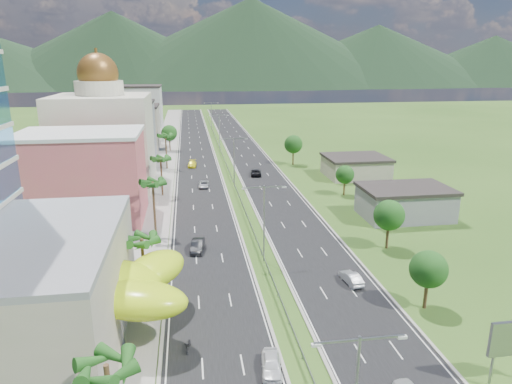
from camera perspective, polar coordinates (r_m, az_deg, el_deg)
name	(u,v)px	position (r m, az deg, el deg)	size (l,w,h in m)	color
ground	(278,297)	(55.74, 2.71, -12.92)	(500.00, 500.00, 0.00)	#2D5119
road_left	(196,153)	(140.42, -7.47, 4.84)	(11.00, 260.00, 0.04)	black
road_right	(245,152)	(141.46, -1.36, 5.06)	(11.00, 260.00, 0.04)	black
sidewalk_left	(165,154)	(140.58, -11.35, 4.70)	(7.00, 260.00, 0.12)	gray
median_guardrail	(226,163)	(123.03, -3.78, 3.64)	(0.10, 216.06, 0.76)	gray
streetlight_median_b	(264,216)	(62.00, 1.01, -3.00)	(6.04, 0.25, 11.00)	gray
streetlight_median_c	(234,157)	(100.34, -2.77, 4.40)	(6.04, 0.25, 11.00)	gray
streetlight_median_d	(219,128)	(144.55, -4.61, 7.95)	(6.04, 0.25, 11.00)	gray
streetlight_median_e	(211,113)	(189.13, -5.60, 9.83)	(6.04, 0.25, 11.00)	gray
lime_canopy	(92,286)	(50.06, -19.76, -11.03)	(18.00, 15.00, 7.40)	#BEE416
pink_shophouse	(83,178)	(84.13, -20.80, 1.60)	(20.00, 15.00, 15.00)	#D75865
domed_building	(104,136)	(105.56, -18.50, 6.71)	(20.00, 20.00, 28.70)	beige
midrise_grey	(124,133)	(130.34, -16.15, 7.05)	(16.00, 15.00, 16.00)	gray
midrise_beige	(133,128)	(152.16, -15.09, 7.77)	(16.00, 15.00, 13.00)	#A19885
midrise_white	(140,112)	(174.58, -14.35, 9.65)	(16.00, 15.00, 18.00)	silver
shed_near	(405,204)	(85.58, 18.09, -1.39)	(15.00, 10.00, 5.00)	gray
shed_far	(355,168)	(112.96, 12.33, 3.00)	(14.00, 12.00, 4.40)	#A19885
palm_tree_a	(107,371)	(32.52, -18.17, -20.53)	(3.60, 3.60, 9.10)	#47301C
palm_tree_b	(142,242)	(53.93, -14.09, -6.14)	(3.60, 3.60, 8.10)	#47301C
palm_tree_c	(153,185)	(72.42, -12.78, 0.86)	(3.60, 3.60, 9.60)	#47301C
palm_tree_d	(161,160)	(94.98, -11.83, 3.90)	(3.60, 3.60, 8.60)	#47301C
palm_tree_e	(165,137)	(119.40, -11.25, 6.75)	(3.60, 3.60, 9.40)	#47301C
leafy_tree_lfar	(169,133)	(144.50, -10.79, 7.25)	(4.90, 4.90, 8.05)	#47301C
leafy_tree_ra	(429,269)	(54.66, 20.76, -9.04)	(4.20, 4.20, 6.90)	#47301C
leafy_tree_rb	(389,215)	(69.84, 16.31, -2.81)	(4.55, 4.55, 7.47)	#47301C
leafy_tree_rc	(345,175)	(96.06, 11.05, 2.14)	(3.85, 3.85, 6.33)	#47301C
leafy_tree_rd	(293,144)	(122.90, 4.69, 5.97)	(4.90, 4.90, 8.05)	#47301C
mountain_ridge	(252,87)	(503.38, -0.56, 12.98)	(860.00, 140.00, 90.00)	black
car_white_near_left	(271,364)	(43.75, 1.95, -20.75)	(1.76, 4.38, 1.49)	white
car_dark_left	(197,245)	(68.16, -7.33, -6.64)	(1.69, 4.86, 1.60)	black
car_silver_mid_left	(204,184)	(101.69, -6.55, 0.96)	(2.16, 4.68, 1.30)	#A3A6AB
car_yellow_far_left	(192,164)	(122.00, -7.98, 3.50)	(2.11, 5.20, 1.51)	yellow
car_silver_right	(351,278)	(59.53, 11.81, -10.45)	(1.51, 4.34, 1.43)	#B8BBC0
car_dark_far_right	(256,172)	(111.65, -0.02, 2.48)	(2.46, 5.33, 1.48)	black
motorcycle	(188,344)	(46.86, -8.44, -18.27)	(0.62, 2.04, 1.30)	black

